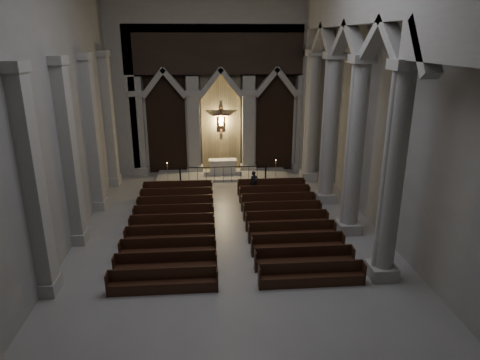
{
  "coord_description": "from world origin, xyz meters",
  "views": [
    {
      "loc": [
        -1.05,
        -16.35,
        8.65
      ],
      "look_at": [
        0.54,
        3.0,
        2.21
      ],
      "focal_mm": 32.0,
      "sensor_mm": 36.0,
      "label": 1
    }
  ],
  "objects_px": {
    "worshipper": "(254,182)",
    "altar": "(223,166)",
    "candle_stand_right": "(275,174)",
    "pews": "(230,225)",
    "altar_rail": "(223,172)",
    "candle_stand_left": "(168,178)"
  },
  "relations": [
    {
      "from": "pews",
      "to": "candle_stand_left",
      "type": "bearing_deg",
      "value": 115.95
    },
    {
      "from": "altar",
      "to": "candle_stand_left",
      "type": "relative_size",
      "value": 1.29
    },
    {
      "from": "altar",
      "to": "altar_rail",
      "type": "height_order",
      "value": "altar"
    },
    {
      "from": "pews",
      "to": "altar_rail",
      "type": "bearing_deg",
      "value": 90.0
    },
    {
      "from": "candle_stand_left",
      "to": "altar",
      "type": "bearing_deg",
      "value": 24.52
    },
    {
      "from": "altar",
      "to": "candle_stand_left",
      "type": "height_order",
      "value": "candle_stand_left"
    },
    {
      "from": "candle_stand_right",
      "to": "worshipper",
      "type": "xyz_separation_m",
      "value": [
        -1.67,
        -2.46,
        0.31
      ]
    },
    {
      "from": "altar_rail",
      "to": "worshipper",
      "type": "height_order",
      "value": "worshipper"
    },
    {
      "from": "candle_stand_right",
      "to": "pews",
      "type": "height_order",
      "value": "candle_stand_right"
    },
    {
      "from": "pews",
      "to": "altar",
      "type": "bearing_deg",
      "value": 89.81
    },
    {
      "from": "altar_rail",
      "to": "candle_stand_left",
      "type": "distance_m",
      "value": 3.47
    },
    {
      "from": "candle_stand_right",
      "to": "pews",
      "type": "distance_m",
      "value": 8.24
    },
    {
      "from": "altar",
      "to": "altar_rail",
      "type": "distance_m",
      "value": 1.5
    },
    {
      "from": "pews",
      "to": "worshipper",
      "type": "xyz_separation_m",
      "value": [
        1.71,
        5.06,
        0.38
      ]
    },
    {
      "from": "altar",
      "to": "candle_stand_right",
      "type": "height_order",
      "value": "candle_stand_right"
    },
    {
      "from": "altar_rail",
      "to": "candle_stand_right",
      "type": "relative_size",
      "value": 4.19
    },
    {
      "from": "candle_stand_left",
      "to": "worshipper",
      "type": "bearing_deg",
      "value": -21.47
    },
    {
      "from": "candle_stand_right",
      "to": "worshipper",
      "type": "relative_size",
      "value": 0.98
    },
    {
      "from": "candle_stand_left",
      "to": "candle_stand_right",
      "type": "height_order",
      "value": "candle_stand_left"
    },
    {
      "from": "worshipper",
      "to": "altar",
      "type": "bearing_deg",
      "value": 104.88
    },
    {
      "from": "worshipper",
      "to": "pews",
      "type": "bearing_deg",
      "value": -118.67
    },
    {
      "from": "altar_rail",
      "to": "pews",
      "type": "height_order",
      "value": "altar_rail"
    }
  ]
}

